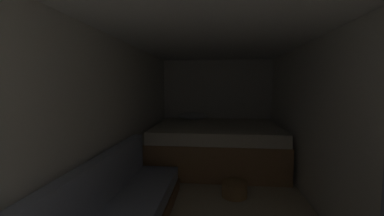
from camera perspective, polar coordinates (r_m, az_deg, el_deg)
The scene contains 6 objects.
wall_back at distance 5.32m, azimuth 5.71°, elevation 0.42°, with size 2.37×0.05×1.96m, color silver.
wall_left at distance 2.86m, azimuth -18.59°, elevation -3.93°, with size 0.05×5.43×1.96m, color silver.
wall_right at distance 2.84m, azimuth 29.54°, elevation -4.40°, with size 0.05×5.43×1.96m, color silver.
ceiling_slab at distance 2.63m, azimuth 5.57°, elevation 17.56°, with size 2.37×5.43×0.05m, color white.
bed at distance 4.48m, azimuth 5.50°, elevation -8.41°, with size 2.15×1.76×0.88m.
wicker_basket at distance 3.39m, azimuth 9.71°, elevation -17.83°, with size 0.33×0.33×0.19m.
Camera 1 is at (0.02, -0.25, 1.42)m, focal length 23.27 mm.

